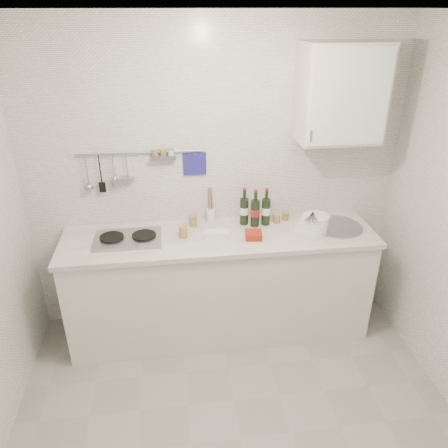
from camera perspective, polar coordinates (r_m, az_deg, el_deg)
name	(u,v)px	position (r m, az deg, el deg)	size (l,w,h in m)	color
floor	(241,439)	(3.16, 2.26, -26.22)	(3.00, 3.00, 0.00)	gray
ceiling	(252,11)	(1.91, 3.74, 26.06)	(3.00, 3.00, 0.00)	silver
back_wall	(215,181)	(3.53, -1.18, 5.61)	(3.00, 0.02, 2.50)	silver
counter	(221,286)	(3.65, -0.43, -8.14)	(2.44, 0.64, 0.96)	silver
wall_rail	(138,165)	(3.43, -11.19, 7.57)	(0.98, 0.09, 0.34)	#93969B
wall_cabinet	(341,93)	(3.39, 15.03, 16.16)	(0.60, 0.38, 0.70)	silver
plate_stack_hob	(136,239)	(3.38, -11.43, -1.89)	(0.28, 0.28, 0.03)	#4F61B3
plate_stack_sink	(313,224)	(3.49, 11.58, -0.06)	(0.28, 0.26, 0.13)	white
wine_bottles	(255,207)	(3.49, 4.09, 2.21)	(0.25, 0.12, 0.31)	black
butter_dish	(216,235)	(3.34, -0.99, -1.40)	(0.18, 0.09, 0.05)	white
strawberry_punnet	(253,235)	(3.34, 3.87, -1.45)	(0.12, 0.12, 0.05)	#A32612
utensil_crock	(211,214)	(3.57, -1.76, 1.34)	(0.08, 0.08, 0.31)	white
jar_a	(193,220)	(3.52, -4.06, 0.50)	(0.07, 0.07, 0.10)	olive
jar_b	(285,215)	(3.65, 8.02, 1.11)	(0.06, 0.06, 0.07)	olive
jar_c	(276,218)	(3.60, 6.86, 0.76)	(0.06, 0.06, 0.07)	olive
jar_d	(183,231)	(3.35, -5.34, -0.95)	(0.07, 0.07, 0.10)	olive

